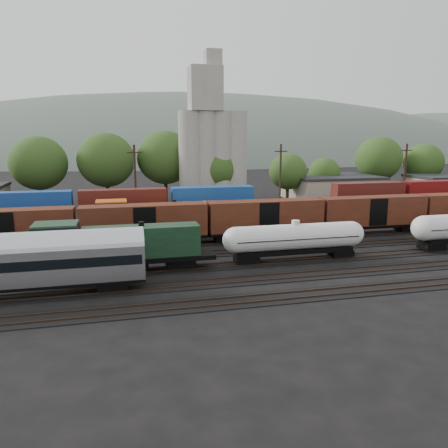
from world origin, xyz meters
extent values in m
plane|color=black|center=(0.00, 0.00, 0.00)|extent=(600.00, 600.00, 0.00)
cube|color=black|center=(0.00, -15.00, 0.04)|extent=(180.00, 3.20, 0.08)
cube|color=#382319|center=(0.00, -15.72, 0.12)|extent=(180.00, 0.08, 0.16)
cube|color=#382319|center=(0.00, -14.28, 0.12)|extent=(180.00, 0.08, 0.16)
cube|color=black|center=(0.00, -10.00, 0.04)|extent=(180.00, 3.20, 0.08)
cube|color=#382319|center=(0.00, -10.72, 0.12)|extent=(180.00, 0.08, 0.16)
cube|color=#382319|center=(0.00, -9.28, 0.12)|extent=(180.00, 0.08, 0.16)
cube|color=black|center=(0.00, -5.00, 0.04)|extent=(180.00, 3.20, 0.08)
cube|color=#382319|center=(0.00, -5.72, 0.12)|extent=(180.00, 0.08, 0.16)
cube|color=#382319|center=(0.00, -4.28, 0.12)|extent=(180.00, 0.08, 0.16)
cube|color=black|center=(0.00, 0.00, 0.04)|extent=(180.00, 3.20, 0.08)
cube|color=#382319|center=(0.00, -0.72, 0.12)|extent=(180.00, 0.08, 0.16)
cube|color=#382319|center=(0.00, 0.72, 0.12)|extent=(180.00, 0.08, 0.16)
cube|color=black|center=(0.00, 5.00, 0.04)|extent=(180.00, 3.20, 0.08)
cube|color=#382319|center=(0.00, 4.28, 0.12)|extent=(180.00, 0.08, 0.16)
cube|color=#382319|center=(0.00, 5.72, 0.12)|extent=(180.00, 0.08, 0.16)
cube|color=black|center=(0.00, 10.00, 0.04)|extent=(180.00, 3.20, 0.08)
cube|color=#382319|center=(0.00, 9.28, 0.12)|extent=(180.00, 0.08, 0.16)
cube|color=#382319|center=(0.00, 10.72, 0.12)|extent=(180.00, 0.08, 0.16)
cube|color=black|center=(0.00, 15.00, 0.04)|extent=(180.00, 3.20, 0.08)
cube|color=#382319|center=(0.00, 14.28, 0.12)|extent=(180.00, 0.08, 0.16)
cube|color=#382319|center=(0.00, 15.72, 0.12)|extent=(180.00, 0.08, 0.16)
cube|color=black|center=(-14.87, -5.00, 1.41)|extent=(18.74, 3.20, 0.44)
cube|color=black|center=(-14.87, -5.00, 0.92)|extent=(5.51, 2.42, 0.88)
cube|color=black|center=(-12.62, -5.00, 3.12)|extent=(11.24, 2.64, 2.98)
cube|color=black|center=(-20.49, -5.00, 3.45)|extent=(3.97, 3.20, 3.64)
cube|color=black|center=(-20.49, -5.00, 4.61)|extent=(4.08, 3.31, 0.99)
cube|color=black|center=(-23.11, -5.00, 2.62)|extent=(1.76, 2.64, 1.98)
cylinder|color=black|center=(-12.62, -5.00, 4.77)|extent=(0.55, 0.55, 0.55)
cube|color=black|center=(-20.86, -5.00, 0.70)|extent=(2.87, 2.20, 0.77)
cube|color=black|center=(-8.87, -5.00, 0.70)|extent=(2.87, 2.20, 0.77)
cylinder|color=silver|center=(3.50, -5.00, 2.69)|extent=(13.22, 2.72, 2.72)
sphere|color=silver|center=(-3.11, -5.00, 2.69)|extent=(2.72, 2.72, 2.72)
sphere|color=silver|center=(10.11, -5.00, 2.69)|extent=(2.72, 2.72, 2.72)
cylinder|color=silver|center=(3.50, -5.00, 4.24)|extent=(0.84, 0.84, 0.47)
cube|color=black|center=(3.50, -5.00, 2.69)|extent=(13.52, 2.85, 0.08)
cube|color=black|center=(3.50, -5.00, 1.19)|extent=(12.77, 2.07, 0.47)
cube|color=black|center=(-1.91, -5.00, 0.62)|extent=(2.44, 1.88, 0.66)
cube|color=black|center=(8.91, -5.00, 0.62)|extent=(2.44, 1.88, 0.66)
sphere|color=silver|center=(19.39, -5.00, 2.84)|extent=(2.89, 2.89, 2.89)
cube|color=black|center=(20.66, -5.00, 0.65)|extent=(2.59, 1.99, 0.70)
cube|color=black|center=(-24.34, -10.00, 1.17)|extent=(23.25, 2.52, 0.39)
cube|color=black|center=(-15.51, -10.00, 0.64)|extent=(2.52, 1.94, 0.68)
cube|color=black|center=(-9.79, 10.00, 1.38)|extent=(19.37, 3.12, 0.43)
cube|color=black|center=(-9.79, 10.00, 0.90)|extent=(5.38, 2.37, 0.86)
cube|color=#C34D11|center=(-7.46, 10.00, 3.05)|extent=(11.62, 2.58, 2.90)
cube|color=#C34D11|center=(-15.60, 10.00, 3.37)|extent=(3.87, 3.12, 3.55)
cube|color=black|center=(-15.60, 10.00, 4.50)|extent=(3.98, 3.23, 0.97)
cube|color=#C34D11|center=(-18.31, 10.00, 2.57)|extent=(1.72, 2.58, 1.94)
cylinder|color=black|center=(-7.46, 10.00, 4.67)|extent=(0.54, 0.54, 0.54)
cube|color=black|center=(-15.98, 10.00, 0.68)|extent=(2.80, 2.15, 0.75)
cube|color=black|center=(-3.59, 10.00, 0.68)|extent=(2.80, 2.15, 0.75)
cube|color=black|center=(-27.19, 5.00, 1.20)|extent=(15.00, 2.60, 0.40)
cube|color=#481E11|center=(-27.19, 5.00, 3.30)|extent=(15.00, 2.90, 3.80)
cube|color=black|center=(-11.79, 5.00, 1.20)|extent=(15.00, 2.60, 0.40)
cube|color=#481E11|center=(-11.79, 5.00, 3.30)|extent=(15.00, 2.90, 3.80)
cube|color=black|center=(3.61, 5.00, 1.20)|extent=(15.00, 2.60, 0.40)
cube|color=#481E11|center=(3.61, 5.00, 3.30)|extent=(15.00, 2.90, 3.80)
cube|color=black|center=(19.01, 5.00, 1.20)|extent=(15.00, 2.60, 0.40)
cube|color=#481E11|center=(19.01, 5.00, 3.30)|extent=(15.00, 2.90, 3.80)
cube|color=black|center=(0.00, 15.00, 0.50)|extent=(160.00, 2.60, 0.60)
cube|color=maroon|center=(-26.81, 15.00, 2.10)|extent=(12.00, 2.40, 2.60)
cube|color=navy|center=(-26.81, 15.00, 4.70)|extent=(12.00, 2.40, 2.60)
cube|color=maroon|center=(-14.01, 15.00, 2.10)|extent=(12.00, 2.40, 2.60)
cube|color=#4A1711|center=(-14.01, 15.00, 4.70)|extent=(12.00, 2.40, 2.60)
cube|color=maroon|center=(-1.21, 15.00, 2.10)|extent=(12.00, 2.40, 2.60)
cube|color=#154493|center=(-1.21, 15.00, 4.70)|extent=(12.00, 2.40, 2.60)
cube|color=silver|center=(11.59, 15.00, 2.10)|extent=(12.00, 2.40, 2.60)
cube|color=#BD4213|center=(24.39, 15.00, 2.10)|extent=(12.00, 2.40, 2.60)
cube|color=#501712|center=(24.39, 15.00, 4.70)|extent=(12.00, 2.40, 2.60)
cube|color=#BF6613|center=(37.19, 15.00, 2.10)|extent=(12.00, 2.40, 2.60)
cube|color=maroon|center=(37.19, 15.00, 4.70)|extent=(12.00, 2.40, 2.60)
cylinder|color=#9F9C92|center=(-1.00, 36.00, 9.00)|extent=(4.40, 4.40, 18.00)
cylinder|color=#9F9C92|center=(2.00, 36.00, 9.00)|extent=(4.40, 4.40, 18.00)
cylinder|color=#9F9C92|center=(5.00, 36.00, 9.00)|extent=(4.40, 4.40, 18.00)
cylinder|color=#9F9C92|center=(8.00, 36.00, 9.00)|extent=(4.40, 4.40, 18.00)
cube|color=#9F9C92|center=(2.00, 36.00, 22.00)|extent=(6.00, 5.00, 8.00)
cube|color=#9F9C92|center=(3.50, 36.00, 27.00)|extent=(3.00, 3.00, 4.00)
cube|color=#9E937F|center=(30.00, 38.00, 2.30)|extent=(18.00, 14.00, 4.60)
cube|color=#232326|center=(30.00, 38.00, 4.85)|extent=(18.36, 14.28, 0.50)
cube|color=#9E937F|center=(55.00, 33.00, 2.30)|extent=(16.00, 10.00, 4.60)
cylinder|color=black|center=(-28.80, 40.10, 1.93)|extent=(0.70, 0.70, 3.86)
ellipsoid|color=#34531F|center=(-28.80, 40.10, 8.41)|extent=(10.47, 10.47, 9.92)
cylinder|color=black|center=(-16.69, 40.55, 2.02)|extent=(0.70, 0.70, 4.04)
ellipsoid|color=#34531F|center=(-16.69, 40.55, 8.81)|extent=(10.97, 10.97, 10.40)
cylinder|color=black|center=(-5.12, 42.31, 2.08)|extent=(0.70, 0.70, 4.17)
ellipsoid|color=#34531F|center=(-5.12, 42.31, 9.08)|extent=(11.31, 11.31, 10.71)
cylinder|color=black|center=(4.63, 37.53, 1.59)|extent=(0.70, 0.70, 3.18)
ellipsoid|color=#34531F|center=(4.63, 37.53, 6.92)|extent=(8.63, 8.63, 8.17)
cylinder|color=black|center=(19.28, 36.69, 1.44)|extent=(0.70, 0.70, 2.87)
ellipsoid|color=#34531F|center=(19.28, 36.69, 6.26)|extent=(7.80, 7.80, 7.39)
cylinder|color=black|center=(29.45, 40.72, 1.26)|extent=(0.70, 0.70, 2.52)
ellipsoid|color=#34531F|center=(29.45, 40.72, 5.49)|extent=(6.84, 6.84, 6.48)
cylinder|color=black|center=(43.54, 42.05, 1.92)|extent=(0.70, 0.70, 3.83)
ellipsoid|color=#34531F|center=(43.54, 42.05, 8.35)|extent=(10.41, 10.41, 9.86)
cylinder|color=black|center=(55.03, 41.57, 1.69)|extent=(0.70, 0.70, 3.37)
ellipsoid|color=#34531F|center=(55.03, 41.57, 7.34)|extent=(9.15, 9.15, 8.67)
cylinder|color=black|center=(-12.00, 22.00, 6.00)|extent=(0.36, 0.36, 12.00)
cube|color=black|center=(-12.00, 22.00, 10.80)|extent=(2.20, 0.18, 0.18)
cylinder|color=black|center=(12.00, 22.00, 6.00)|extent=(0.36, 0.36, 12.00)
cube|color=black|center=(12.00, 22.00, 10.80)|extent=(2.20, 0.18, 0.18)
cylinder|color=black|center=(36.00, 22.00, 6.00)|extent=(0.36, 0.36, 12.00)
cube|color=black|center=(36.00, 22.00, 10.80)|extent=(2.20, 0.18, 0.18)
ellipsoid|color=#59665B|center=(40.00, 260.00, -22.75)|extent=(520.00, 286.00, 130.00)
camera|label=1|loc=(-14.62, -47.30, 13.09)|focal=35.00mm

